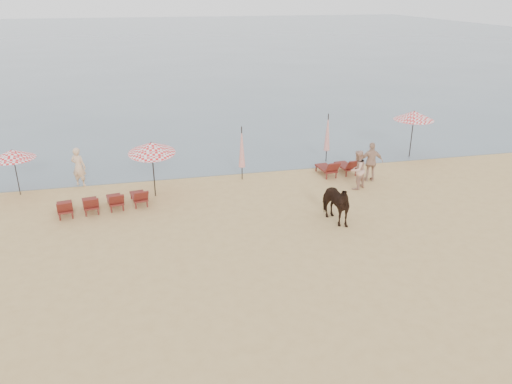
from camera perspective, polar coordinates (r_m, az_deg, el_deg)
ground at (r=15.21m, az=4.26°, el=-10.88°), size 120.00×120.00×0.00m
sea at (r=92.58m, az=-10.83°, el=16.82°), size 160.00×140.00×0.06m
lounger_cluster_left at (r=20.87m, az=-17.08°, el=-1.06°), size 3.66×2.02×0.55m
lounger_cluster_right at (r=24.06m, az=9.35°, el=2.84°), size 1.77×1.71×0.59m
umbrella_open_left_a at (r=23.33m, az=-26.05°, el=3.90°), size 1.80×1.80×2.05m
umbrella_open_left_b at (r=21.20m, az=-11.85°, el=4.98°), size 1.96×2.00×2.50m
umbrella_open_right at (r=27.09m, az=17.62°, el=8.34°), size 2.04×2.04×2.49m
umbrella_closed_left at (r=22.87m, az=-1.63°, el=5.13°), size 0.31×0.31×2.53m
umbrella_closed_right at (r=25.55m, az=8.17°, el=6.75°), size 0.31×0.31×2.52m
cow at (r=19.02m, az=8.88°, el=-1.21°), size 1.30×2.07×1.61m
beachgoer_left at (r=23.64m, az=-19.61°, el=2.72°), size 0.78×0.66×1.80m
beachgoer_right_a at (r=22.42m, az=11.51°, el=2.50°), size 1.08×1.01×1.76m
beachgoer_right_b at (r=23.47m, az=13.05°, el=3.37°), size 1.15×0.67×1.84m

